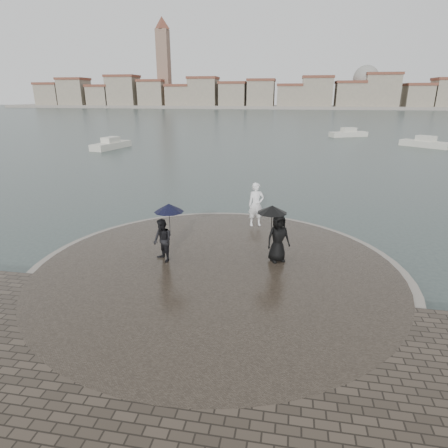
# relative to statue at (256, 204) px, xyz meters

# --- Properties ---
(ground) EXTENTS (400.00, 400.00, 0.00)m
(ground) POSITION_rel_statue_xyz_m (-0.84, -7.99, -1.31)
(ground) COLOR #2B3835
(ground) RESTS_ON ground
(kerb_ring) EXTENTS (12.50, 12.50, 0.32)m
(kerb_ring) POSITION_rel_statue_xyz_m (-0.84, -4.49, -1.15)
(kerb_ring) COLOR gray
(kerb_ring) RESTS_ON ground
(quay_tip) EXTENTS (11.90, 11.90, 0.36)m
(quay_tip) POSITION_rel_statue_xyz_m (-0.84, -4.49, -1.13)
(quay_tip) COLOR #2D261E
(quay_tip) RESTS_ON ground
(statue) EXTENTS (0.80, 0.65, 1.89)m
(statue) POSITION_rel_statue_xyz_m (0.00, 0.00, 0.00)
(statue) COLOR white
(statue) RESTS_ON quay_tip
(visitor_left) EXTENTS (1.21, 1.05, 2.04)m
(visitor_left) POSITION_rel_statue_xyz_m (-2.70, -4.26, 0.16)
(visitor_left) COLOR black
(visitor_left) RESTS_ON quay_tip
(visitor_right) EXTENTS (1.25, 1.04, 1.95)m
(visitor_right) POSITION_rel_statue_xyz_m (1.03, -3.56, 0.16)
(visitor_right) COLOR black
(visitor_right) RESTS_ON quay_tip
(far_skyline) EXTENTS (260.00, 20.00, 37.00)m
(far_skyline) POSITION_rel_statue_xyz_m (-7.13, 152.72, 4.30)
(far_skyline) COLOR gray
(far_skyline) RESTS_ON ground
(boats) EXTENTS (39.28, 22.68, 1.50)m
(boats) POSITION_rel_statue_xyz_m (2.40, 32.85, -0.93)
(boats) COLOR beige
(boats) RESTS_ON ground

